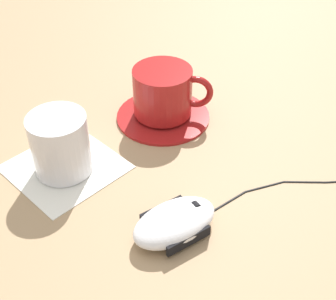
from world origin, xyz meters
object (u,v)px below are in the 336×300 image
object	(u,v)px
saucer	(163,115)
computer_mouse	(175,222)
coffee_cup	(164,92)
drinking_glass	(60,144)

from	to	relation	value
saucer	computer_mouse	distance (m)	0.23
saucer	computer_mouse	bearing A→B (deg)	-115.72
coffee_cup	computer_mouse	bearing A→B (deg)	-116.20
coffee_cup	drinking_glass	size ratio (longest dim) A/B	1.30
saucer	coffee_cup	bearing A→B (deg)	38.83
saucer	drinking_glass	world-z (taller)	drinking_glass
saucer	computer_mouse	size ratio (longest dim) A/B	1.30
coffee_cup	computer_mouse	world-z (taller)	coffee_cup
computer_mouse	saucer	bearing A→B (deg)	64.28
saucer	computer_mouse	xyz separation A→B (m)	(-0.10, -0.21, 0.01)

